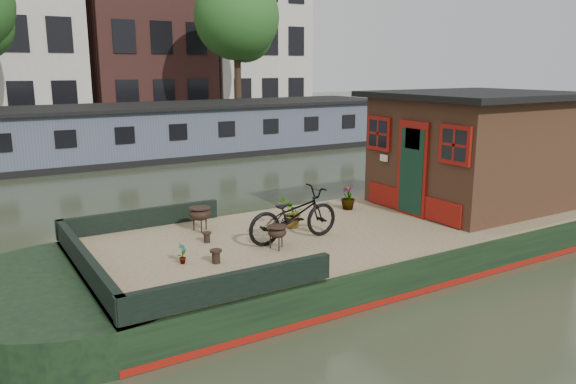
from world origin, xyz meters
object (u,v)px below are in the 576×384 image
potted_plant_a (182,253)px  brazier_front (277,238)px  brazier_rear (200,219)px  bicycle (293,215)px  cabin (474,148)px

potted_plant_a → brazier_front: size_ratio=0.85×
potted_plant_a → brazier_rear: size_ratio=0.75×
bicycle → brazier_front: 0.60m
bicycle → brazier_rear: size_ratio=3.92×
potted_plant_a → brazier_rear: brazier_rear is taller
cabin → brazier_rear: size_ratio=9.00×
cabin → brazier_rear: cabin is taller
brazier_front → brazier_rear: size_ratio=0.88×
cabin → bicycle: bearing=-177.3°
cabin → brazier_front: size_ratio=10.20×
brazier_front → bicycle: bearing=28.4°
brazier_front → brazier_rear: 1.76m
cabin → bicycle: size_ratio=2.30×
bicycle → brazier_rear: bearing=39.0°
cabin → brazier_front: (-5.17, -0.48, -1.03)m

